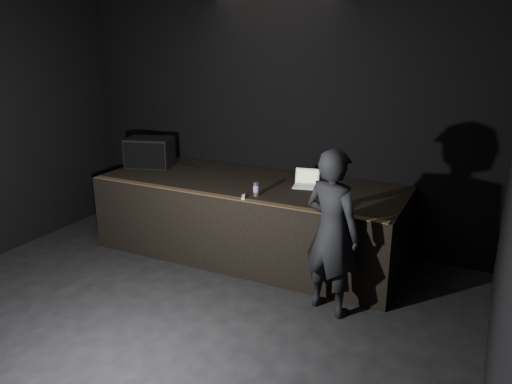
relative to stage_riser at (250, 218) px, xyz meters
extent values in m
plane|color=black|center=(0.00, -2.73, -0.50)|extent=(7.00, 7.00, 0.00)
cube|color=black|center=(0.00, 0.77, 1.25)|extent=(6.00, 0.10, 3.50)
cube|color=black|center=(0.00, 0.00, 0.00)|extent=(4.00, 1.50, 1.00)
cube|color=brown|center=(0.00, -0.71, 0.51)|extent=(3.92, 0.10, 0.01)
cube|color=black|center=(-1.67, 0.08, 0.71)|extent=(0.74, 0.61, 0.42)
cube|color=black|center=(-1.60, -0.14, 0.71)|extent=(0.57, 0.20, 0.36)
cylinder|color=black|center=(-1.40, 0.39, 0.51)|extent=(0.86, 0.17, 0.02)
cube|color=silver|center=(0.74, 0.09, 0.51)|extent=(0.34, 0.26, 0.02)
cube|color=silver|center=(0.74, 0.09, 0.52)|extent=(0.27, 0.17, 0.00)
cube|color=silver|center=(0.71, 0.22, 0.61)|extent=(0.31, 0.12, 0.20)
cube|color=#C97D3B|center=(0.71, 0.21, 0.61)|extent=(0.27, 0.10, 0.16)
cylinder|color=silver|center=(0.33, -0.49, 0.58)|extent=(0.07, 0.07, 0.17)
cylinder|color=navy|center=(0.33, -0.49, 0.59)|extent=(0.07, 0.07, 0.07)
cylinder|color=#AB340F|center=(0.33, -0.49, 0.55)|extent=(0.07, 0.07, 0.01)
cylinder|color=white|center=(0.57, 0.34, 0.55)|extent=(0.07, 0.07, 0.09)
cube|color=white|center=(0.25, -0.65, 0.51)|extent=(0.10, 0.15, 0.03)
imported|color=black|center=(1.43, -0.95, 0.39)|extent=(0.75, 0.61, 1.78)
camera|label=1|loc=(2.84, -5.57, 2.32)|focal=35.00mm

